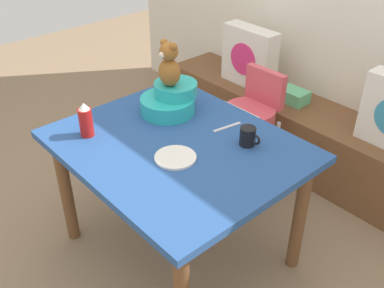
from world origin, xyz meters
The scene contains 12 objects.
ground_plane centered at (0.00, 0.00, 0.00)m, with size 8.00×8.00×0.00m, color #8C7256.
window_bench centered at (0.00, 1.25, 0.23)m, with size 2.60×0.44×0.46m, color brown.
pillow_floral_left centered at (-0.62, 1.23, 0.68)m, with size 0.44×0.15×0.44m.
book_stack centered at (-0.20, 1.25, 0.51)m, with size 0.20×0.14×0.09m, color #5DC087.
dining_table centered at (0.00, 0.00, 0.64)m, with size 1.19×0.99×0.74m.
highchair centered at (-0.22, 0.81, 0.52)m, with size 0.34×0.45×0.79m.
infant_seat_teal centered at (-0.28, 0.18, 0.81)m, with size 0.30×0.33×0.16m.
teddy_bear centered at (-0.28, 0.18, 1.02)m, with size 0.13×0.12×0.25m.
ketchup_bottle centered at (-0.36, -0.30, 0.83)m, with size 0.07×0.07×0.18m.
coffee_mug centered at (0.24, 0.25, 0.79)m, with size 0.12×0.08×0.09m.
dinner_plate_near centered at (0.10, -0.09, 0.75)m, with size 0.20×0.20×0.01m, color white.
table_fork centered at (0.06, 0.29, 0.74)m, with size 0.02×0.17×0.01m, color silver.
Camera 1 is at (1.45, -1.19, 1.95)m, focal length 41.88 mm.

